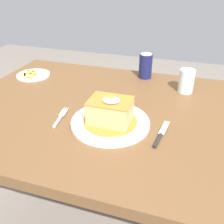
{
  "coord_description": "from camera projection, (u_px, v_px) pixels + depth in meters",
  "views": [
    {
      "loc": [
        0.23,
        -0.84,
        1.24
      ],
      "look_at": [
        -0.01,
        -0.09,
        0.79
      ],
      "focal_mm": 40.46,
      "sensor_mm": 36.0,
      "label": 1
    }
  ],
  "objects": [
    {
      "name": "fork",
      "position": [
        60.0,
        118.0,
        0.94
      ],
      "size": [
        0.04,
        0.14,
        0.01
      ],
      "color": "silver",
      "rests_on": "dining_table"
    },
    {
      "name": "soda_can",
      "position": [
        146.0,
        66.0,
        1.27
      ],
      "size": [
        0.07,
        0.07,
        0.12
      ],
      "color": "#191E51",
      "rests_on": "dining_table"
    },
    {
      "name": "dining_table",
      "position": [
        120.0,
        132.0,
        1.06
      ],
      "size": [
        1.34,
        0.9,
        0.75
      ],
      "color": "brown",
      "rests_on": "ground_plane"
    },
    {
      "name": "side_plate_fries",
      "position": [
        33.0,
        75.0,
        1.32
      ],
      "size": [
        0.17,
        0.17,
        0.02
      ],
      "color": "white",
      "rests_on": "dining_table"
    },
    {
      "name": "drinking_glass",
      "position": [
        186.0,
        82.0,
        1.13
      ],
      "size": [
        0.07,
        0.07,
        0.1
      ],
      "color": "silver",
      "rests_on": "dining_table"
    },
    {
      "name": "sandwich_meal",
      "position": [
        110.0,
        112.0,
        0.89
      ],
      "size": [
        0.19,
        0.19,
        0.11
      ],
      "color": "orange",
      "rests_on": "main_plate"
    },
    {
      "name": "knife",
      "position": [
        160.0,
        137.0,
        0.84
      ],
      "size": [
        0.04,
        0.17,
        0.01
      ],
      "color": "#262628",
      "rests_on": "dining_table"
    },
    {
      "name": "main_plate",
      "position": [
        110.0,
        122.0,
        0.91
      ],
      "size": [
        0.29,
        0.29,
        0.02
      ],
      "color": "white",
      "rests_on": "dining_table"
    }
  ]
}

